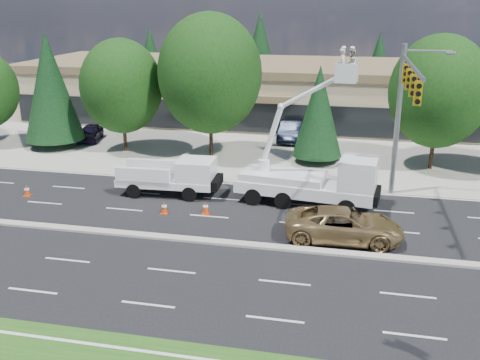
% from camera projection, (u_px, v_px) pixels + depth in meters
% --- Properties ---
extents(ground, '(140.00, 140.00, 0.00)m').
position_uv_depth(ground, '(192.00, 241.00, 26.43)').
color(ground, black).
rests_on(ground, ground).
extents(concrete_apron, '(140.00, 22.00, 0.01)m').
position_uv_depth(concrete_apron, '(261.00, 142.00, 44.98)').
color(concrete_apron, gray).
rests_on(concrete_apron, ground).
extents(road_median, '(120.00, 0.55, 0.12)m').
position_uv_depth(road_median, '(192.00, 240.00, 26.41)').
color(road_median, gray).
rests_on(road_median, ground).
extents(strip_mall, '(50.40, 15.40, 5.50)m').
position_uv_depth(strip_mall, '(278.00, 90.00, 53.33)').
color(strip_mall, tan).
rests_on(strip_mall, ground).
extents(tree_front_b, '(4.63, 4.63, 9.13)m').
position_uv_depth(tree_front_b, '(50.00, 86.00, 41.91)').
color(tree_front_b, '#332114').
rests_on(tree_front_b, ground).
extents(tree_front_c, '(6.27, 6.27, 8.70)m').
position_uv_depth(tree_front_c, '(121.00, 86.00, 40.68)').
color(tree_front_c, '#332114').
rests_on(tree_front_c, ground).
extents(tree_front_d, '(7.65, 7.65, 10.61)m').
position_uv_depth(tree_front_d, '(210.00, 74.00, 38.95)').
color(tree_front_d, '#332114').
rests_on(tree_front_d, ground).
extents(tree_front_e, '(3.58, 3.58, 7.05)m').
position_uv_depth(tree_front_e, '(319.00, 111.00, 38.16)').
color(tree_front_e, '#332114').
rests_on(tree_front_e, ground).
extents(tree_front_f, '(6.70, 6.70, 9.30)m').
position_uv_depth(tree_front_f, '(439.00, 92.00, 36.07)').
color(tree_front_f, '#332114').
rests_on(tree_front_f, ground).
extents(tree_back_a, '(4.18, 4.18, 8.23)m').
position_uv_depth(tree_back_a, '(151.00, 58.00, 67.50)').
color(tree_back_a, '#332114').
rests_on(tree_back_a, ground).
extents(tree_back_b, '(5.14, 5.14, 10.14)m').
position_uv_depth(tree_back_b, '(260.00, 52.00, 64.44)').
color(tree_back_b, '#332114').
rests_on(tree_back_b, ground).
extents(tree_back_c, '(4.02, 4.02, 7.93)m').
position_uv_depth(tree_back_c, '(378.00, 64.00, 62.08)').
color(tree_back_c, '#332114').
rests_on(tree_back_c, ground).
extents(signal_mast, '(2.76, 10.16, 9.00)m').
position_uv_depth(signal_mast, '(403.00, 102.00, 29.07)').
color(signal_mast, gray).
rests_on(signal_mast, ground).
extents(utility_pickup, '(5.99, 2.55, 2.26)m').
position_uv_depth(utility_pickup, '(174.00, 180.00, 32.50)').
color(utility_pickup, white).
rests_on(utility_pickup, ground).
extents(bucket_truck, '(8.18, 3.38, 9.04)m').
position_uv_depth(bucket_truck, '(317.00, 174.00, 30.39)').
color(bucket_truck, white).
rests_on(bucket_truck, ground).
extents(traffic_cone_a, '(0.40, 0.40, 0.70)m').
position_uv_depth(traffic_cone_a, '(27.00, 191.00, 32.41)').
color(traffic_cone_a, red).
rests_on(traffic_cone_a, ground).
extents(traffic_cone_b, '(0.40, 0.40, 0.70)m').
position_uv_depth(traffic_cone_b, '(164.00, 208.00, 29.72)').
color(traffic_cone_b, red).
rests_on(traffic_cone_b, ground).
extents(traffic_cone_c, '(0.40, 0.40, 0.70)m').
position_uv_depth(traffic_cone_c, '(206.00, 208.00, 29.70)').
color(traffic_cone_c, red).
rests_on(traffic_cone_c, ground).
extents(minivan, '(5.87, 2.91, 1.60)m').
position_uv_depth(minivan, '(344.00, 225.00, 26.28)').
color(minivan, olive).
rests_on(minivan, ground).
extents(parked_car_west, '(2.31, 4.15, 1.33)m').
position_uv_depth(parked_car_west, '(90.00, 133.00, 45.20)').
color(parked_car_west, black).
rests_on(parked_car_west, ground).
extents(parked_car_east, '(1.85, 5.01, 1.64)m').
position_uv_depth(parked_car_east, '(291.00, 131.00, 45.18)').
color(parked_car_east, black).
rests_on(parked_car_east, ground).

